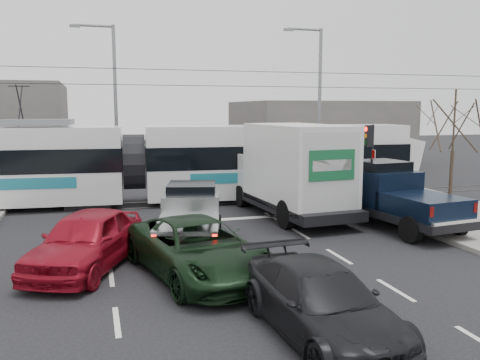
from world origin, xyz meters
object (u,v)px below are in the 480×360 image
object	(u,v)px
box_truck	(290,171)
silver_pickup	(191,217)
tram	(133,164)
dark_car	(321,302)
traffic_signal	(370,147)
street_lamp_near	(317,97)
street_lamp_far	(112,97)
green_car	(198,249)
red_car	(86,240)
bare_tree	(454,126)
navy_pickup	(392,195)

from	to	relation	value
box_truck	silver_pickup	bearing A→B (deg)	-148.73
tram	dark_car	size ratio (longest dim) A/B	5.58
traffic_signal	street_lamp_near	world-z (taller)	street_lamp_near
street_lamp_far	green_car	size ratio (longest dim) A/B	1.64
red_car	dark_car	xyz separation A→B (m)	(4.44, -5.66, -0.14)
street_lamp_near	silver_pickup	size ratio (longest dim) A/B	1.58
silver_pickup	bare_tree	bearing A→B (deg)	14.71
tram	silver_pickup	xyz separation A→B (m)	(1.19, -7.98, -0.95)
bare_tree	green_car	distance (m)	11.24
box_truck	red_car	distance (m)	9.60
traffic_signal	tram	world-z (taller)	tram
silver_pickup	dark_car	size ratio (longest dim) A/B	1.19
red_car	box_truck	bearing A→B (deg)	56.58
green_car	dark_car	size ratio (longest dim) A/B	1.15
silver_pickup	green_car	distance (m)	3.05
box_truck	street_lamp_near	bearing A→B (deg)	54.19
red_car	dark_car	distance (m)	7.20
red_car	green_car	bearing A→B (deg)	-2.84
navy_pickup	bare_tree	bearing A→B (deg)	-21.29
bare_tree	tram	size ratio (longest dim) A/B	0.19
box_truck	navy_pickup	bearing A→B (deg)	-48.76
street_lamp_near	dark_car	bearing A→B (deg)	-114.28
navy_pickup	red_car	xyz separation A→B (m)	(-11.07, -2.19, -0.37)
box_truck	navy_pickup	distance (m)	4.21
street_lamp_near	dark_car	distance (m)	21.09
green_car	red_car	distance (m)	3.20
green_car	traffic_signal	bearing A→B (deg)	25.17
silver_pickup	dark_car	distance (m)	7.32
silver_pickup	box_truck	size ratio (longest dim) A/B	0.73
navy_pickup	tram	bearing A→B (deg)	134.36
bare_tree	street_lamp_near	xyz separation A→B (m)	(-0.29, 11.50, 1.32)
street_lamp_near	box_truck	bearing A→B (deg)	-121.02
traffic_signal	box_truck	bearing A→B (deg)	-172.15
street_lamp_near	navy_pickup	world-z (taller)	street_lamp_near
street_lamp_far	red_car	bearing A→B (deg)	-95.37
traffic_signal	box_truck	size ratio (longest dim) A/B	0.46
box_truck	green_car	world-z (taller)	box_truck
silver_pickup	red_car	size ratio (longest dim) A/B	1.17
bare_tree	traffic_signal	xyz separation A→B (m)	(-1.13, 4.00, -1.05)
tram	traffic_signal	bearing A→B (deg)	-16.54
street_lamp_far	red_car	xyz separation A→B (m)	(-1.42, -15.13, -4.28)
silver_pickup	red_car	world-z (taller)	silver_pickup
dark_car	traffic_signal	bearing A→B (deg)	52.37
traffic_signal	tram	bearing A→B (deg)	158.76
street_lamp_near	green_car	distance (m)	18.26
traffic_signal	street_lamp_far	size ratio (longest dim) A/B	0.40
tram	navy_pickup	bearing A→B (deg)	-34.41
tram	green_car	distance (m)	11.08
box_truck	dark_car	world-z (taller)	box_truck
tram	street_lamp_near	bearing A→B (deg)	23.03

